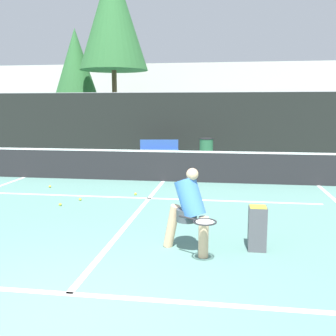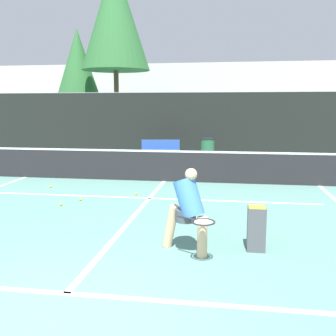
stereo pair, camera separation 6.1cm
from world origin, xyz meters
name	(u,v)px [view 2 (the right image)]	position (x,y,z in m)	size (l,w,h in m)	color
ground_plane	(44,320)	(0.00, 0.00, 0.00)	(100.00, 100.00, 0.00)	slate
court_baseline_near	(67,293)	(0.00, 0.60, 0.00)	(11.00, 0.10, 0.01)	white
court_service_line	(149,198)	(0.00, 5.66, 0.00)	(8.25, 0.10, 0.01)	white
court_center_mark	(136,213)	(0.00, 4.26, 0.00)	(0.10, 7.31, 0.01)	white
net	(164,165)	(0.00, 7.91, 0.51)	(11.09, 0.09, 1.07)	slate
fence_back	(186,125)	(0.00, 13.79, 1.43)	(24.00, 0.06, 2.87)	black
player_practicing	(188,208)	(1.32, 2.17, 0.71)	(0.97, 1.02, 1.35)	#DBAD84
tennis_ball_scattered_0	(61,204)	(-1.87, 4.63, 0.03)	(0.07, 0.07, 0.07)	#D1E033
tennis_ball_scattered_5	(51,186)	(-3.00, 6.52, 0.03)	(0.07, 0.07, 0.07)	#D1E033
tennis_ball_scattered_6	(189,220)	(1.17, 3.82, 0.03)	(0.07, 0.07, 0.07)	#D1E033
tennis_ball_scattered_9	(81,199)	(-1.60, 5.18, 0.03)	(0.07, 0.07, 0.07)	#D1E033
tennis_ball_scattered_10	(136,194)	(-0.41, 5.96, 0.03)	(0.07, 0.07, 0.07)	#D1E033
ball_hopper	(256,227)	(2.37, 2.46, 0.37)	(0.28, 0.28, 0.71)	#4C4C51
courtside_bench	(161,149)	(-0.91, 12.49, 0.47)	(1.64, 0.61, 0.86)	#2D519E
trash_bin	(208,150)	(1.07, 12.31, 0.49)	(0.57, 0.57, 0.97)	#28603D
parked_car	(233,137)	(2.13, 17.65, 0.61)	(1.77, 4.50, 1.43)	#B7B7BC
tree_west	(78,63)	(-7.15, 19.43, 4.80)	(2.56, 2.56, 6.81)	brown
tree_mid	(115,16)	(-4.48, 18.38, 7.20)	(3.82, 3.82, 10.19)	brown
building_far	(204,101)	(0.00, 26.26, 2.65)	(36.00, 2.40, 5.31)	beige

